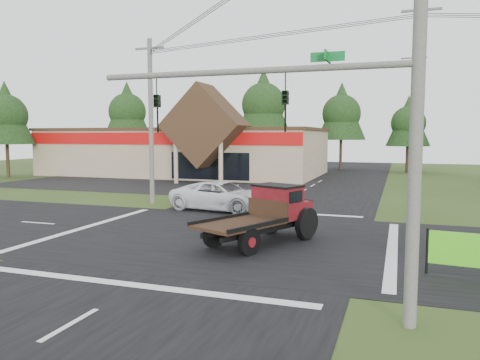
% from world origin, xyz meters
% --- Properties ---
extents(ground, '(120.00, 120.00, 0.00)m').
position_xyz_m(ground, '(0.00, 0.00, 0.00)').
color(ground, '#2D4017').
rests_on(ground, ground).
extents(road_ns, '(12.00, 120.00, 0.02)m').
position_xyz_m(road_ns, '(0.00, 0.00, 0.01)').
color(road_ns, black).
rests_on(road_ns, ground).
extents(road_ew, '(120.00, 12.00, 0.02)m').
position_xyz_m(road_ew, '(0.00, 0.00, 0.01)').
color(road_ew, black).
rests_on(road_ew, ground).
extents(parking_apron, '(28.00, 14.00, 0.02)m').
position_xyz_m(parking_apron, '(-14.00, 19.00, 0.01)').
color(parking_apron, black).
rests_on(parking_apron, ground).
extents(cvs_building, '(30.40, 18.20, 9.19)m').
position_xyz_m(cvs_building, '(-15.70, 29.57, 2.78)').
color(cvs_building, tan).
rests_on(cvs_building, ground).
extents(traffic_signal_mast, '(8.12, 0.24, 7.00)m').
position_xyz_m(traffic_signal_mast, '(5.82, -7.50, 4.43)').
color(traffic_signal_mast, '#595651').
rests_on(traffic_signal_mast, ground).
extents(utility_pole_nr, '(2.00, 0.30, 11.00)m').
position_xyz_m(utility_pole_nr, '(7.50, -7.50, 5.64)').
color(utility_pole_nr, '#595651').
rests_on(utility_pole_nr, ground).
extents(utility_pole_nw, '(2.00, 0.30, 10.50)m').
position_xyz_m(utility_pole_nw, '(-8.00, 8.00, 5.39)').
color(utility_pole_nw, '#595651').
rests_on(utility_pole_nw, ground).
extents(utility_pole_ne, '(2.00, 0.30, 11.50)m').
position_xyz_m(utility_pole_ne, '(8.00, 8.00, 5.89)').
color(utility_pole_ne, '#595651').
rests_on(utility_pole_ne, ground).
extents(utility_pole_n, '(2.00, 0.30, 11.20)m').
position_xyz_m(utility_pole_n, '(8.00, 22.00, 5.74)').
color(utility_pole_n, '#595651').
rests_on(utility_pole_n, ground).
extents(tree_row_a, '(6.72, 6.72, 12.12)m').
position_xyz_m(tree_row_a, '(-30.00, 40.00, 8.05)').
color(tree_row_a, '#332316').
rests_on(tree_row_a, ground).
extents(tree_row_b, '(5.60, 5.60, 10.10)m').
position_xyz_m(tree_row_b, '(-20.00, 42.00, 6.70)').
color(tree_row_b, '#332316').
rests_on(tree_row_b, ground).
extents(tree_row_c, '(7.28, 7.28, 13.13)m').
position_xyz_m(tree_row_c, '(-10.00, 41.00, 8.72)').
color(tree_row_c, '#332316').
rests_on(tree_row_c, ground).
extents(tree_row_d, '(6.16, 6.16, 11.11)m').
position_xyz_m(tree_row_d, '(0.00, 42.00, 7.38)').
color(tree_row_d, '#332316').
rests_on(tree_row_d, ground).
extents(tree_row_e, '(5.04, 5.04, 9.09)m').
position_xyz_m(tree_row_e, '(8.00, 40.00, 6.03)').
color(tree_row_e, '#332316').
rests_on(tree_row_e, ground).
extents(tree_side_w, '(5.60, 5.60, 10.10)m').
position_xyz_m(tree_side_w, '(-32.00, 20.00, 6.70)').
color(tree_side_w, '#332316').
rests_on(tree_side_w, ground).
extents(antique_flatbed_truck, '(4.36, 6.11, 2.39)m').
position_xyz_m(antique_flatbed_truck, '(1.86, -0.71, 1.20)').
color(antique_flatbed_truck, '#540C0D').
rests_on(antique_flatbed_truck, ground).
extents(white_pickup, '(6.51, 3.73, 1.71)m').
position_xyz_m(white_pickup, '(-2.69, 6.85, 0.85)').
color(white_pickup, white).
rests_on(white_pickup, ground).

